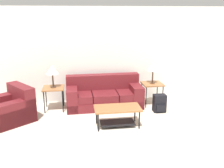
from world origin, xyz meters
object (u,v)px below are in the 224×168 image
at_px(armchair, 10,109).
at_px(table_lamp_left, 52,70).
at_px(couch, 104,95).
at_px(table_lamp_right, 153,67).
at_px(backpack, 160,103).
at_px(side_table_left, 54,90).
at_px(side_table_right, 152,85).
at_px(coffee_table, 117,112).

height_order(armchair, table_lamp_left, table_lamp_left).
xyz_separation_m(couch, table_lamp_right, (1.31, -0.06, 0.75)).
bearing_deg(armchair, couch, 15.48).
distance_m(armchair, backpack, 3.61).
bearing_deg(side_table_left, couch, 2.54).
bearing_deg(armchair, table_lamp_left, 30.68).
bearing_deg(armchair, side_table_right, 9.06).
bearing_deg(coffee_table, backpack, 29.38).
xyz_separation_m(table_lamp_left, backpack, (2.65, -0.54, -0.83)).
relative_size(couch, armchair, 1.51).
bearing_deg(table_lamp_left, side_table_right, 0.00).
xyz_separation_m(couch, side_table_left, (-1.30, -0.06, 0.24)).
bearing_deg(backpack, table_lamp_left, 168.47).
height_order(side_table_left, side_table_right, same).
xyz_separation_m(coffee_table, backpack, (1.20, 0.68, -0.11)).
distance_m(side_table_right, table_lamp_left, 2.66).
height_order(couch, armchair, couch).
relative_size(side_table_right, table_lamp_right, 1.05).
height_order(side_table_right, backpack, side_table_right).
height_order(coffee_table, side_table_right, side_table_right).
xyz_separation_m(table_lamp_left, table_lamp_right, (2.61, 0.00, 0.00)).
bearing_deg(table_lamp_left, coffee_table, -39.98).
distance_m(side_table_right, table_lamp_right, 0.51).
relative_size(coffee_table, side_table_left, 1.68).
distance_m(armchair, side_table_left, 1.14).
height_order(side_table_left, backpack, side_table_left).
relative_size(table_lamp_right, backpack, 1.29).
bearing_deg(table_lamp_left, armchair, -149.32).
bearing_deg(backpack, side_table_left, 168.47).
bearing_deg(table_lamp_right, armchair, -170.94).
height_order(couch, coffee_table, couch).
bearing_deg(side_table_left, table_lamp_left, -45.00).
xyz_separation_m(side_table_left, side_table_right, (2.61, 0.00, 0.00)).
relative_size(armchair, table_lamp_right, 2.30).
xyz_separation_m(armchair, coffee_table, (2.41, -0.65, 0.04)).
distance_m(armchair, coffee_table, 2.49).
bearing_deg(table_lamp_left, backpack, -11.53).
bearing_deg(side_table_right, table_lamp_left, -180.00).
relative_size(armchair, side_table_right, 2.20).
bearing_deg(backpack, couch, 156.02).
bearing_deg(side_table_right, backpack, -85.87).
bearing_deg(side_table_left, side_table_right, 0.00).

